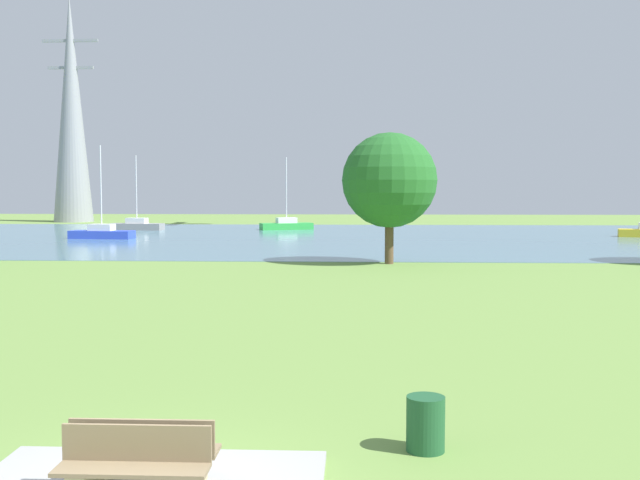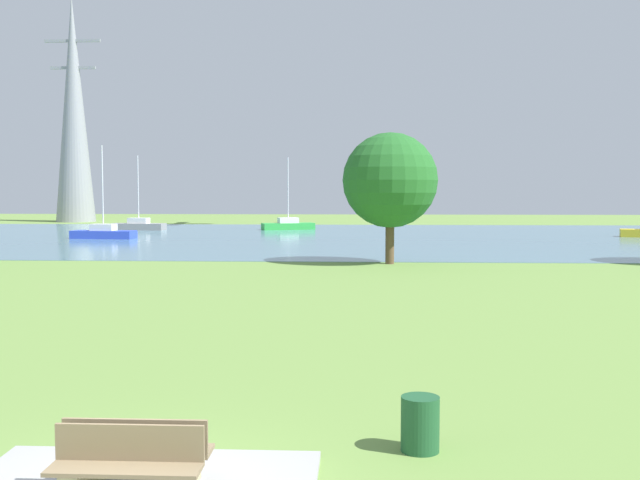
{
  "view_description": "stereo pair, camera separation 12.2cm",
  "coord_description": "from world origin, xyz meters",
  "px_view_note": "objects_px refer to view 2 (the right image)",
  "views": [
    {
      "loc": [
        2.6,
        -8.8,
        3.8
      ],
      "look_at": [
        1.16,
        21.8,
        1.7
      ],
      "focal_mm": 42.37,
      "sensor_mm": 36.0,
      "label": 1
    },
    {
      "loc": [
        2.72,
        -8.8,
        3.8
      ],
      "look_at": [
        1.16,
        21.8,
        1.7
      ],
      "focal_mm": 42.37,
      "sensor_mm": 36.0,
      "label": 2
    }
  ],
  "objects_px": {
    "bench_facing_inland": "(126,472)",
    "electricity_pylon": "(74,109)",
    "sailboat_green": "(288,225)",
    "litter_bin": "(420,424)",
    "sailboat_gray": "(139,225)",
    "sailboat_blue": "(103,233)",
    "bench_facing_water": "(139,456)",
    "tree_east_far": "(390,180)"
  },
  "relations": [
    {
      "from": "bench_facing_inland",
      "to": "electricity_pylon",
      "type": "bearing_deg",
      "value": 111.2
    },
    {
      "from": "litter_bin",
      "to": "tree_east_far",
      "type": "relative_size",
      "value": 0.12
    },
    {
      "from": "litter_bin",
      "to": "sailboat_gray",
      "type": "distance_m",
      "value": 60.87
    },
    {
      "from": "litter_bin",
      "to": "tree_east_far",
      "type": "bearing_deg",
      "value": 88.56
    },
    {
      "from": "tree_east_far",
      "to": "electricity_pylon",
      "type": "relative_size",
      "value": 0.26
    },
    {
      "from": "electricity_pylon",
      "to": "sailboat_blue",
      "type": "bearing_deg",
      "value": -65.62
    },
    {
      "from": "sailboat_gray",
      "to": "bench_facing_inland",
      "type": "bearing_deg",
      "value": -73.72
    },
    {
      "from": "litter_bin",
      "to": "electricity_pylon",
      "type": "relative_size",
      "value": 0.03
    },
    {
      "from": "litter_bin",
      "to": "sailboat_green",
      "type": "distance_m",
      "value": 58.96
    },
    {
      "from": "sailboat_gray",
      "to": "tree_east_far",
      "type": "xyz_separation_m",
      "value": [
        21.65,
        -29.84,
        3.74
      ]
    },
    {
      "from": "sailboat_green",
      "to": "electricity_pylon",
      "type": "height_order",
      "value": "electricity_pylon"
    },
    {
      "from": "litter_bin",
      "to": "sailboat_blue",
      "type": "relative_size",
      "value": 0.11
    },
    {
      "from": "litter_bin",
      "to": "sailboat_green",
      "type": "xyz_separation_m",
      "value": [
        -7.38,
        58.49,
        0.06
      ]
    },
    {
      "from": "bench_facing_water",
      "to": "sailboat_gray",
      "type": "distance_m",
      "value": 61.34
    },
    {
      "from": "bench_facing_inland",
      "to": "sailboat_gray",
      "type": "relative_size",
      "value": 0.27
    },
    {
      "from": "bench_facing_water",
      "to": "sailboat_green",
      "type": "height_order",
      "value": "sailboat_green"
    },
    {
      "from": "bench_facing_water",
      "to": "sailboat_green",
      "type": "relative_size",
      "value": 0.27
    },
    {
      "from": "sailboat_blue",
      "to": "sailboat_gray",
      "type": "distance_m",
      "value": 11.85
    },
    {
      "from": "litter_bin",
      "to": "sailboat_green",
      "type": "height_order",
      "value": "sailboat_green"
    },
    {
      "from": "tree_east_far",
      "to": "electricity_pylon",
      "type": "xyz_separation_m",
      "value": [
        -33.91,
        46.76,
        8.58
      ]
    },
    {
      "from": "bench_facing_water",
      "to": "tree_east_far",
      "type": "relative_size",
      "value": 0.27
    },
    {
      "from": "bench_facing_inland",
      "to": "sailboat_blue",
      "type": "xyz_separation_m",
      "value": [
        -16.57,
        47.55,
        -0.01
      ]
    },
    {
      "from": "bench_facing_inland",
      "to": "sailboat_green",
      "type": "xyz_separation_m",
      "value": [
        -3.75,
        60.72,
        -0.01
      ]
    },
    {
      "from": "sailboat_green",
      "to": "sailboat_blue",
      "type": "bearing_deg",
      "value": -134.22
    },
    {
      "from": "sailboat_green",
      "to": "litter_bin",
      "type": "bearing_deg",
      "value": -82.81
    },
    {
      "from": "sailboat_blue",
      "to": "tree_east_far",
      "type": "relative_size",
      "value": 1.06
    },
    {
      "from": "bench_facing_inland",
      "to": "sailboat_blue",
      "type": "relative_size",
      "value": 0.26
    },
    {
      "from": "electricity_pylon",
      "to": "sailboat_gray",
      "type": "bearing_deg",
      "value": -54.08
    },
    {
      "from": "litter_bin",
      "to": "bench_facing_water",
      "type": "bearing_deg",
      "value": -154.99
    },
    {
      "from": "bench_facing_inland",
      "to": "sailboat_green",
      "type": "relative_size",
      "value": 0.27
    },
    {
      "from": "bench_facing_inland",
      "to": "tree_east_far",
      "type": "xyz_separation_m",
      "value": [
        4.31,
        29.54,
        3.73
      ]
    },
    {
      "from": "bench_facing_water",
      "to": "litter_bin",
      "type": "distance_m",
      "value": 4.0
    },
    {
      "from": "sailboat_gray",
      "to": "sailboat_blue",
      "type": "bearing_deg",
      "value": -86.27
    },
    {
      "from": "sailboat_gray",
      "to": "electricity_pylon",
      "type": "distance_m",
      "value": 24.26
    },
    {
      "from": "litter_bin",
      "to": "sailboat_gray",
      "type": "relative_size",
      "value": 0.12
    },
    {
      "from": "sailboat_gray",
      "to": "tree_east_far",
      "type": "relative_size",
      "value": 1.03
    },
    {
      "from": "bench_facing_inland",
      "to": "sailboat_blue",
      "type": "bearing_deg",
      "value": 109.21
    },
    {
      "from": "sailboat_green",
      "to": "bench_facing_inland",
      "type": "bearing_deg",
      "value": -86.46
    },
    {
      "from": "electricity_pylon",
      "to": "bench_facing_inland",
      "type": "bearing_deg",
      "value": -68.8
    },
    {
      "from": "bench_facing_water",
      "to": "tree_east_far",
      "type": "xyz_separation_m",
      "value": [
        4.31,
        29.0,
        3.73
      ]
    },
    {
      "from": "bench_facing_water",
      "to": "sailboat_gray",
      "type": "height_order",
      "value": "sailboat_gray"
    },
    {
      "from": "bench_facing_water",
      "to": "sailboat_green",
      "type": "bearing_deg",
      "value": 93.57
    }
  ]
}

